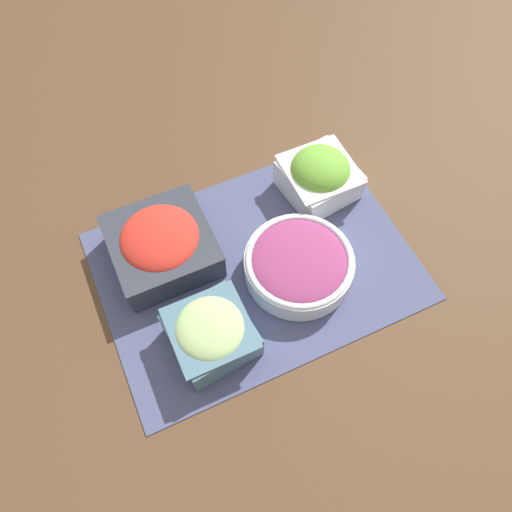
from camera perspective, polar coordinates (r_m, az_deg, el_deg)
ground_plane at (r=0.83m, az=0.00°, el=-1.15°), size 3.00×3.00×0.00m
placemat at (r=0.82m, az=0.00°, el=-1.09°), size 0.50×0.36×0.00m
lettuce_bowl at (r=0.88m, az=7.25°, el=9.15°), size 0.13×0.13×0.09m
cucumber_bowl at (r=0.74m, az=-5.18°, el=-8.74°), size 0.12×0.12×0.07m
onion_bowl at (r=0.79m, az=4.92°, el=-0.86°), size 0.17×0.17×0.05m
tomato_bowl at (r=0.81m, az=-10.74°, el=1.36°), size 0.16×0.16×0.08m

